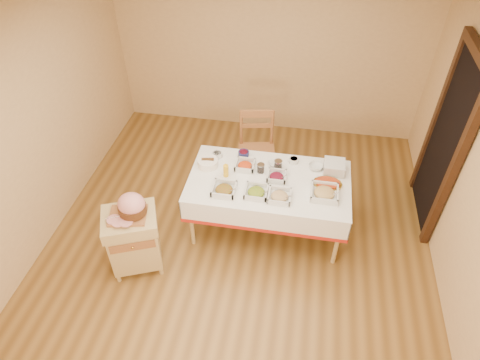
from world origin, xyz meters
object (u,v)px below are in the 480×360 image
plate_stack (334,167)px  dining_table (268,191)px  butcher_cart (134,238)px  bread_basket (208,163)px  brass_platter (327,183)px  mustard_bottle (226,170)px  dining_chair (257,150)px  ham_on_board (131,207)px  preserve_jar_left (261,169)px  preserve_jar_right (278,165)px

plate_stack → dining_table: bearing=-158.4°
butcher_cart → plate_stack: (2.06, 1.11, 0.38)m
bread_basket → brass_platter: bearing=-3.9°
mustard_bottle → plate_stack: mustard_bottle is taller
dining_chair → ham_on_board: 1.96m
dining_chair → bread_basket: dining_chair is taller
butcher_cart → preserve_jar_left: (1.23, 0.96, 0.36)m
mustard_bottle → butcher_cart: bearing=-136.3°
butcher_cart → dining_chair: 1.98m
dining_chair → preserve_jar_left: bearing=-78.4°
preserve_jar_left → brass_platter: preserve_jar_left is taller
brass_platter → dining_table: bearing=-176.8°
butcher_cart → bread_basket: 1.19m
dining_table → preserve_jar_right: (0.08, 0.21, 0.22)m
butcher_cart → mustard_bottle: (0.86, 0.82, 0.40)m
plate_stack → brass_platter: size_ratio=0.72×
butcher_cart → ham_on_board: 0.45m
plate_stack → bread_basket: bearing=-174.0°
preserve_jar_right → preserve_jar_left: bearing=-155.8°
dining_chair → bread_basket: bearing=-124.9°
dining_table → dining_chair: 0.86m
preserve_jar_left → mustard_bottle: bearing=-159.9°
preserve_jar_left → plate_stack: bearing=10.5°
preserve_jar_left → brass_platter: (0.76, -0.09, -0.03)m
dining_table → brass_platter: size_ratio=5.59×
ham_on_board → preserve_jar_left: size_ratio=3.62×
preserve_jar_right → dining_table: bearing=-109.3°
bread_basket → plate_stack: plate_stack is taller
preserve_jar_left → mustard_bottle: (-0.38, -0.14, 0.03)m
mustard_bottle → bread_basket: bearing=150.0°
ham_on_board → brass_platter: ham_on_board is taller
preserve_jar_right → mustard_bottle: 0.61m
ham_on_board → preserve_jar_right: (1.38, 1.01, -0.08)m
butcher_cart → ham_on_board: bearing=38.1°
brass_platter → plate_stack: bearing=75.2°
preserve_jar_right → dining_chair: bearing=118.8°
dining_chair → mustard_bottle: (-0.24, -0.83, 0.31)m
preserve_jar_right → brass_platter: bearing=-17.3°
butcher_cart → preserve_jar_right: bearing=36.2°
preserve_jar_right → bread_basket: bearing=-174.1°
dining_table → mustard_bottle: 0.55m
preserve_jar_left → plate_stack: plate_stack is taller
ham_on_board → mustard_bottle: ham_on_board is taller
butcher_cart → plate_stack: plate_stack is taller
dining_table → mustard_bottle: bearing=-178.8°
dining_table → butcher_cart: size_ratio=2.32×
ham_on_board → preserve_jar_left: (1.19, 0.93, -0.09)m
preserve_jar_left → bread_basket: preserve_jar_left is taller
ham_on_board → brass_platter: bearing=23.1°
dining_table → preserve_jar_right: bearing=70.7°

